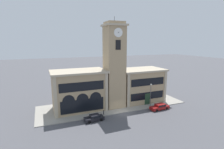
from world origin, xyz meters
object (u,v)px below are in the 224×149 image
(parked_car_mid, at_px, (160,107))
(bollard, at_px, (104,112))
(street_lamp, at_px, (151,92))
(parked_car_near, at_px, (94,118))

(parked_car_mid, height_order, bollard, parked_car_mid)
(parked_car_mid, xyz_separation_m, street_lamp, (-1.35, 2.03, 3.28))
(parked_car_mid, bearing_deg, bollard, -11.41)
(parked_car_near, height_order, parked_car_mid, parked_car_mid)
(street_lamp, bearing_deg, parked_car_near, -172.34)
(parked_car_near, distance_m, bollard, 3.36)
(bollard, bearing_deg, street_lamp, 0.43)
(parked_car_mid, xyz_separation_m, bollard, (-13.71, 1.94, -0.06))
(street_lamp, bearing_deg, bollard, -179.57)
(parked_car_near, xyz_separation_m, bollard, (2.75, 1.94, -0.04))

